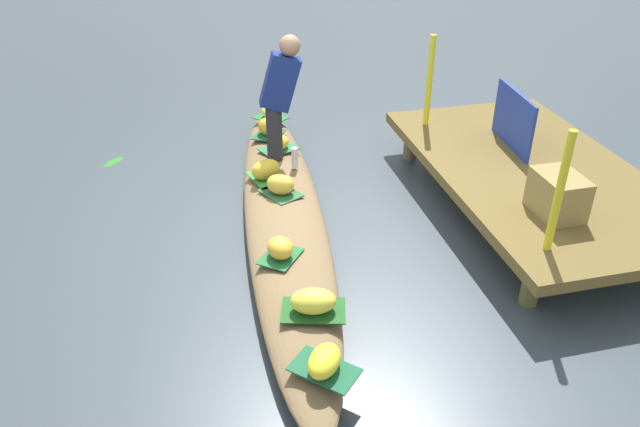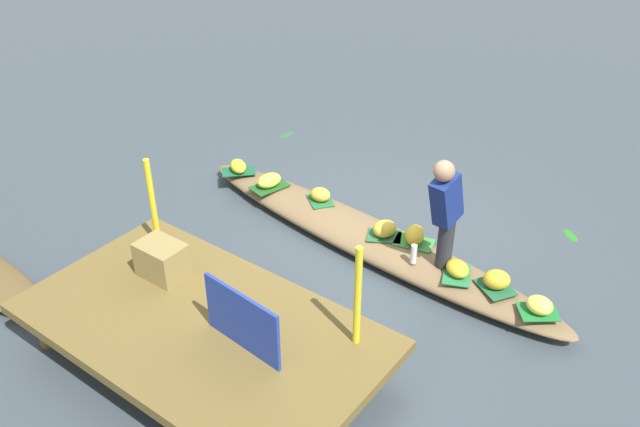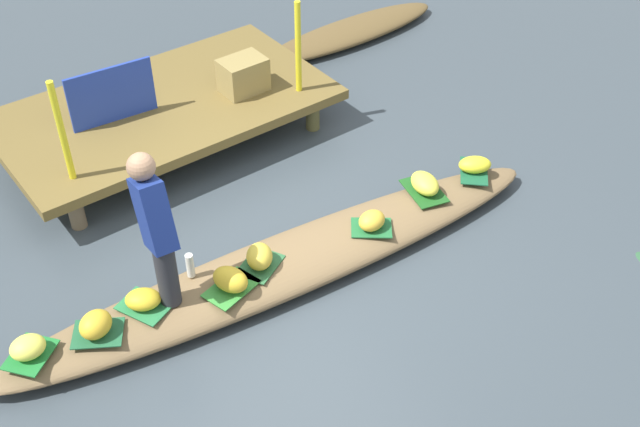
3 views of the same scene
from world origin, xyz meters
name	(u,v)px [view 2 (image 2 of 3)]	position (x,y,z in m)	size (l,w,h in m)	color
canal_water	(365,245)	(0.00, 0.00, 0.00)	(40.00, 40.00, 0.00)	#394349
dock_platform	(201,327)	(0.18, 2.33, 0.37)	(3.20, 1.80, 0.43)	brown
vendor_boat	(366,237)	(0.00, 0.00, 0.12)	(4.91, 0.70, 0.23)	brown
leaf_mat_0	(384,236)	(-0.24, 0.02, 0.24)	(0.36, 0.27, 0.01)	#295E34
banana_bunch_0	(385,229)	(-0.24, 0.02, 0.33)	(0.26, 0.21, 0.19)	gold
leaf_mat_1	(538,312)	(-2.04, 0.23, 0.24)	(0.35, 0.27, 0.01)	#1D6F2D
banana_bunch_1	(540,305)	(-2.04, 0.23, 0.31)	(0.25, 0.21, 0.16)	#EEE551
leaf_mat_2	(495,287)	(-1.57, 0.13, 0.24)	(0.36, 0.28, 0.01)	#1F5835
banana_bunch_2	(497,279)	(-1.57, 0.13, 0.33)	(0.26, 0.22, 0.19)	gold
leaf_mat_3	(269,186)	(1.44, -0.06, 0.24)	(0.44, 0.28, 0.01)	#1B511C
banana_bunch_3	(269,180)	(1.44, -0.06, 0.32)	(0.32, 0.21, 0.17)	yellow
leaf_mat_4	(239,171)	(2.00, -0.12, 0.24)	(0.41, 0.24, 0.01)	#185534
banana_bunch_4	(238,166)	(2.00, -0.12, 0.31)	(0.30, 0.19, 0.15)	yellow
leaf_mat_5	(414,242)	(-0.56, -0.06, 0.24)	(0.41, 0.26, 0.01)	#348432
banana_bunch_5	(415,235)	(-0.56, -0.06, 0.33)	(0.29, 0.20, 0.19)	gold
leaf_mat_6	(457,274)	(-1.18, 0.17, 0.24)	(0.37, 0.27, 0.01)	#27733F
banana_bunch_6	(457,268)	(-1.18, 0.17, 0.31)	(0.27, 0.20, 0.15)	gold
leaf_mat_7	(320,200)	(0.75, -0.17, 0.24)	(0.34, 0.25, 0.01)	#1F6231
banana_bunch_7	(320,194)	(0.75, -0.17, 0.31)	(0.24, 0.20, 0.16)	gold
vendor_person	(446,208)	(-0.98, 0.17, 0.93)	(0.22, 0.43, 1.24)	#28282D
water_bottle	(414,254)	(-0.73, 0.25, 0.34)	(0.06, 0.06, 0.21)	silver
market_banner	(242,321)	(-0.32, 2.33, 0.70)	(0.82, 0.03, 0.55)	#213998
railing_post_west	(358,297)	(-1.02, 1.73, 0.90)	(0.06, 0.06, 0.94)	yellow
railing_post_east	(153,203)	(1.38, 1.73, 0.90)	(0.06, 0.06, 0.94)	yellow
produce_crate	(162,260)	(0.94, 2.05, 0.60)	(0.44, 0.32, 0.34)	olive
drifting_plant_0	(571,235)	(-1.77, -1.56, 0.00)	(0.27, 0.10, 0.01)	#26781F
drifting_plant_1	(286,134)	(2.51, -1.70, 0.00)	(0.27, 0.14, 0.01)	#2E5B38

